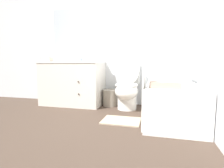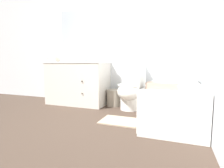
% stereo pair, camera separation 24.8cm
% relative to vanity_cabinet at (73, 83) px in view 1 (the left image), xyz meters
% --- Properties ---
extents(ground_plane, '(14.00, 14.00, 0.00)m').
position_rel_vanity_cabinet_xyz_m(ground_plane, '(0.77, -1.40, -0.42)').
color(ground_plane, '#47382D').
extents(wall_back, '(8.00, 0.06, 2.50)m').
position_rel_vanity_cabinet_xyz_m(wall_back, '(0.77, 0.31, 0.84)').
color(wall_back, silver).
rests_on(wall_back, ground_plane).
extents(wall_right, '(0.05, 2.69, 2.50)m').
position_rel_vanity_cabinet_xyz_m(wall_right, '(2.15, -0.55, 0.83)').
color(wall_right, silver).
rests_on(wall_right, ground_plane).
extents(vanity_cabinet, '(1.16, 0.61, 0.82)m').
position_rel_vanity_cabinet_xyz_m(vanity_cabinet, '(0.00, 0.00, 0.00)').
color(vanity_cabinet, silver).
rests_on(vanity_cabinet, ground_plane).
extents(sink_faucet, '(0.14, 0.12, 0.12)m').
position_rel_vanity_cabinet_xyz_m(sink_faucet, '(-0.00, 0.17, 0.44)').
color(sink_faucet, silver).
rests_on(sink_faucet, vanity_cabinet).
extents(toilet, '(0.38, 0.68, 0.89)m').
position_rel_vanity_cabinet_xyz_m(toilet, '(1.07, -0.07, -0.07)').
color(toilet, white).
rests_on(toilet, ground_plane).
extents(bathtub, '(0.70, 1.46, 0.50)m').
position_rel_vanity_cabinet_xyz_m(bathtub, '(1.77, -0.44, -0.16)').
color(bathtub, white).
rests_on(bathtub, ground_plane).
extents(shower_curtain, '(0.01, 0.48, 1.86)m').
position_rel_vanity_cabinet_xyz_m(shower_curtain, '(1.41, -0.87, 0.52)').
color(shower_curtain, white).
rests_on(shower_curtain, ground_plane).
extents(wastebasket, '(0.28, 0.28, 0.30)m').
position_rel_vanity_cabinet_xyz_m(wastebasket, '(0.72, 0.07, -0.26)').
color(wastebasket, gray).
rests_on(wastebasket, ground_plane).
extents(tissue_box, '(0.12, 0.14, 0.10)m').
position_rel_vanity_cabinet_xyz_m(tissue_box, '(0.08, 0.08, 0.44)').
color(tissue_box, silver).
rests_on(tissue_box, vanity_cabinet).
extents(soap_dispenser, '(0.05, 0.05, 0.19)m').
position_rel_vanity_cabinet_xyz_m(soap_dispenser, '(0.51, -0.00, 0.49)').
color(soap_dispenser, silver).
rests_on(soap_dispenser, vanity_cabinet).
extents(hand_towel_folded, '(0.20, 0.13, 0.08)m').
position_rel_vanity_cabinet_xyz_m(hand_towel_folded, '(-0.44, -0.15, 0.44)').
color(hand_towel_folded, beige).
rests_on(hand_towel_folded, vanity_cabinet).
extents(bath_towel_folded, '(0.34, 0.19, 0.07)m').
position_rel_vanity_cabinet_xyz_m(bath_towel_folded, '(1.64, -0.92, 0.12)').
color(bath_towel_folded, tan).
rests_on(bath_towel_folded, bathtub).
extents(bath_mat, '(0.51, 0.38, 0.02)m').
position_rel_vanity_cabinet_xyz_m(bath_mat, '(1.10, -0.77, -0.41)').
color(bath_mat, tan).
rests_on(bath_mat, ground_plane).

